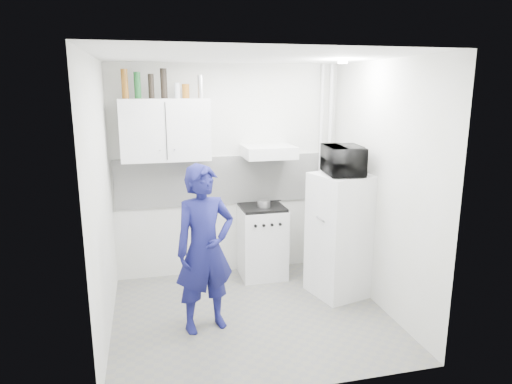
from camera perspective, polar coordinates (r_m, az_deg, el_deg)
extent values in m
plane|color=slate|center=(4.93, -0.59, -15.18)|extent=(2.80, 2.80, 0.00)
plane|color=white|center=(4.35, -0.68, 16.60)|extent=(2.80, 2.80, 0.00)
plane|color=silver|center=(5.66, -3.49, 2.53)|extent=(2.80, 0.00, 2.80)
plane|color=silver|center=(4.37, -18.81, -1.28)|extent=(0.00, 2.60, 2.60)
plane|color=silver|center=(4.96, 15.33, 0.59)|extent=(0.00, 2.60, 2.60)
imported|color=#141653|center=(4.41, -6.41, -7.10)|extent=(0.68, 0.53, 1.64)
cube|color=silver|center=(5.72, 0.74, -6.28)|extent=(0.55, 0.55, 0.87)
cube|color=white|center=(5.24, 10.48, -5.32)|extent=(0.70, 0.70, 1.40)
cube|color=black|center=(5.59, 0.75, -1.89)|extent=(0.52, 0.52, 0.03)
cylinder|color=silver|center=(5.51, 0.96, -1.45)|extent=(0.16, 0.16, 0.09)
imported|color=black|center=(5.04, 10.87, 3.93)|extent=(0.61, 0.45, 0.31)
cylinder|color=brown|center=(5.31, -16.09, 12.86)|extent=(0.07, 0.07, 0.32)
cylinder|color=#144C1E|center=(5.31, -14.60, 12.78)|extent=(0.07, 0.07, 0.29)
cylinder|color=black|center=(5.31, -12.98, 12.76)|extent=(0.06, 0.06, 0.27)
cylinder|color=black|center=(5.31, -11.45, 13.15)|extent=(0.07, 0.07, 0.33)
cylinder|color=#B2B7BC|center=(5.32, -9.81, 12.38)|extent=(0.07, 0.07, 0.17)
cylinder|color=brown|center=(5.33, -8.78, 12.35)|extent=(0.08, 0.08, 0.16)
cylinder|color=silver|center=(5.34, -6.96, 12.94)|extent=(0.06, 0.06, 0.26)
cube|color=white|center=(5.33, -11.26, 7.63)|extent=(1.00, 0.35, 0.70)
cube|color=silver|center=(5.47, 1.60, 5.06)|extent=(0.60, 0.50, 0.14)
cube|color=white|center=(5.67, -3.45, 1.51)|extent=(2.74, 0.03, 0.60)
cylinder|color=silver|center=(5.95, 9.08, 2.91)|extent=(0.05, 0.05, 2.60)
cylinder|color=silver|center=(5.91, 8.00, 2.87)|extent=(0.04, 0.04, 2.60)
cylinder|color=white|center=(4.86, 10.79, 15.66)|extent=(0.10, 0.10, 0.02)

